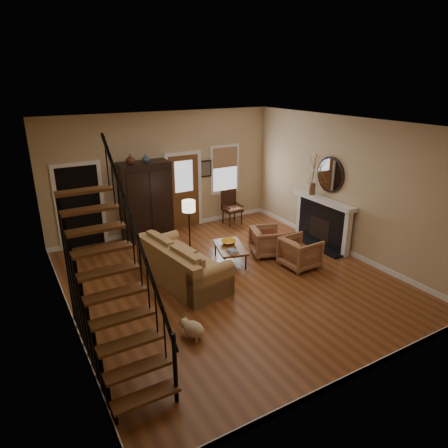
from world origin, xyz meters
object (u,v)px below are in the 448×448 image
armoire (146,201)px  coffee_table (230,254)px  armchair_left (300,252)px  armchair_right (267,242)px  floor_lamp (189,228)px  side_chair (232,208)px  sofa (183,263)px

armoire → coffee_table: (1.17, -2.39, -0.85)m
armchair_left → armchair_right: (-0.26, 0.92, -0.01)m
floor_lamp → armoire: bearing=109.8°
coffee_table → floor_lamp: size_ratio=0.76×
armchair_left → side_chair: bearing=-4.3°
armoire → armchair_left: armoire is taller
coffee_table → floor_lamp: 1.19m
coffee_table → floor_lamp: floor_lamp is taller
armoire → side_chair: size_ratio=2.06×
side_chair → armchair_left: bearing=-91.9°
coffee_table → side_chair: (1.38, 2.19, 0.31)m
armoire → floor_lamp: 1.65m
armoire → armchair_right: bearing=-48.7°
armoire → armchair_left: bearing=-54.3°
armchair_left → armchair_right: bearing=13.7°
sofa → armchair_left: (2.63, -0.70, -0.07)m
armchair_left → armoire: bearing=33.4°
sofa → armchair_right: bearing=-3.1°
coffee_table → armchair_left: 1.63m
coffee_table → armchair_left: armchair_left is taller
floor_lamp → side_chair: bearing=33.2°
armchair_right → floor_lamp: 1.93m
armchair_left → side_chair: size_ratio=0.77×
floor_lamp → side_chair: size_ratio=1.36×
sofa → coffee_table: bearing=4.4°
armchair_left → floor_lamp: size_ratio=0.56×
sofa → armchair_left: bearing=-23.2°
armchair_left → floor_lamp: floor_lamp is taller
armoire → floor_lamp: (0.54, -1.51, -0.36)m
armchair_right → armchair_left: bearing=-145.1°
armoire → side_chair: armoire is taller
armoire → coffee_table: bearing=-63.9°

